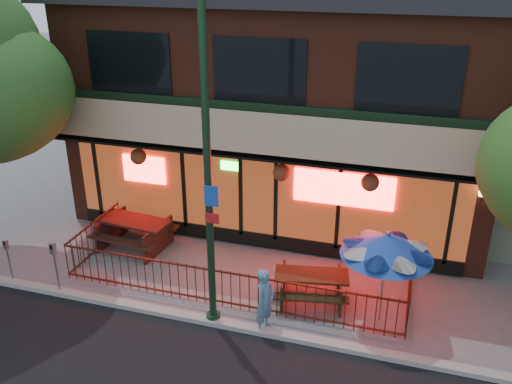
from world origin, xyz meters
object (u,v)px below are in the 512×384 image
picnic_table_left (134,229)px  street_light (209,195)px  pedestrian (265,301)px  picnic_table_right (311,283)px  patio_umbrella (387,245)px  parking_meter_far (8,254)px  parking_meter_near (55,260)px

picnic_table_left → street_light: bearing=-37.2°
picnic_table_left → pedestrian: (4.54, -2.48, 0.19)m
picnic_table_right → patio_umbrella: patio_umbrella is taller
picnic_table_left → parking_meter_far: bearing=-129.7°
pedestrian → parking_meter_near: pedestrian is taller
picnic_table_left → picnic_table_right: bearing=-11.7°
parking_meter_near → parking_meter_far: bearing=177.2°
picnic_table_left → picnic_table_right: size_ratio=1.11×
parking_meter_near → patio_umbrella: bearing=9.2°
picnic_table_right → parking_meter_near: 6.16m
picnic_table_left → pedestrian: 5.17m
picnic_table_right → patio_umbrella: bearing=-9.4°
picnic_table_right → picnic_table_left: bearing=168.3°
picnic_table_right → pedestrian: pedestrian is taller
patio_umbrella → pedestrian: 2.89m
patio_umbrella → parking_meter_far: 9.18m
street_light → picnic_table_left: street_light is taller
pedestrian → street_light: bearing=107.3°
pedestrian → patio_umbrella: bearing=-50.4°
patio_umbrella → picnic_table_left: bearing=168.8°
picnic_table_left → parking_meter_near: size_ratio=1.54×
picnic_table_left → parking_meter_far: parking_meter_far is taller
picnic_table_left → picnic_table_right: 5.40m
parking_meter_far → patio_umbrella: bearing=7.3°
parking_meter_near → picnic_table_right: bearing=14.1°
picnic_table_right → parking_meter_far: bearing=-169.0°
picnic_table_left → patio_umbrella: patio_umbrella is taller
street_light → parking_meter_far: street_light is taller
pedestrian → parking_meter_near: (-5.20, -0.12, 0.19)m
picnic_table_right → patio_umbrella: 2.22m
patio_umbrella → parking_meter_far: bearing=-172.7°
picnic_table_left → patio_umbrella: (6.93, -1.37, 1.38)m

